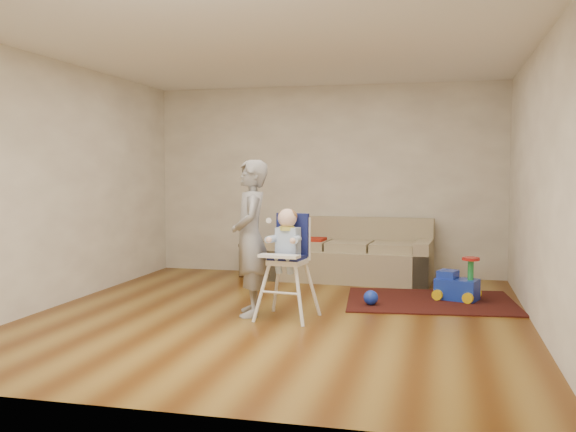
% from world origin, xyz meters
% --- Properties ---
extents(ground, '(5.50, 5.50, 0.00)m').
position_xyz_m(ground, '(0.00, 0.00, 0.00)').
color(ground, '#512A09').
rests_on(ground, ground).
extents(room_envelope, '(5.04, 5.52, 2.72)m').
position_xyz_m(room_envelope, '(0.00, 0.53, 1.88)').
color(room_envelope, '#BDB4A6').
rests_on(room_envelope, ground).
extents(sofa, '(2.23, 1.03, 0.84)m').
position_xyz_m(sofa, '(0.41, 2.30, 0.42)').
color(sofa, gray).
rests_on(sofa, ground).
extents(side_table, '(0.47, 0.47, 0.47)m').
position_xyz_m(side_table, '(-0.90, 2.38, 0.23)').
color(side_table, black).
rests_on(side_table, ground).
extents(area_rug, '(2.00, 1.59, 0.01)m').
position_xyz_m(area_rug, '(1.51, 1.06, 0.01)').
color(area_rug, black).
rests_on(area_rug, ground).
extents(ride_on_toy, '(0.54, 0.46, 0.50)m').
position_xyz_m(ride_on_toy, '(1.80, 1.20, 0.27)').
color(ride_on_toy, '#1836C7').
rests_on(ride_on_toy, area_rug).
extents(toy_ball, '(0.16, 0.16, 0.16)m').
position_xyz_m(toy_ball, '(0.87, 0.67, 0.10)').
color(toy_ball, '#1836C7').
rests_on(toy_ball, area_rug).
extents(high_chair, '(0.58, 0.58, 1.12)m').
position_xyz_m(high_chair, '(0.12, -0.13, 0.54)').
color(high_chair, white).
rests_on(high_chair, ground).
extents(adult, '(0.54, 0.67, 1.60)m').
position_xyz_m(adult, '(-0.28, -0.07, 0.80)').
color(adult, gray).
rests_on(adult, ground).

